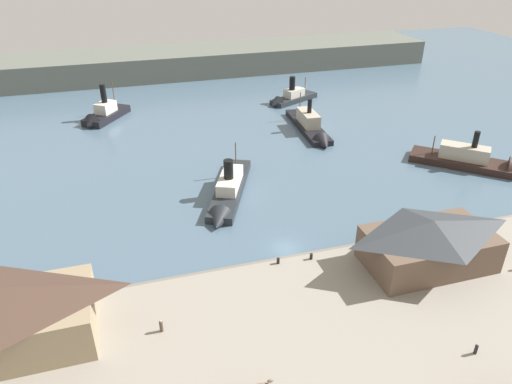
{
  "coord_description": "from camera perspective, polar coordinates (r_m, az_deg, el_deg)",
  "views": [
    {
      "loc": [
        -21.83,
        -56.79,
        43.39
      ],
      "look_at": [
        -0.28,
        15.34,
        2.0
      ],
      "focal_mm": 33.15,
      "sensor_mm": 36.0,
      "label": 1
    }
  ],
  "objects": [
    {
      "name": "ferry_mid_harbor",
      "position": [
        117.74,
        6.73,
        7.7
      ],
      "size": [
        6.52,
        25.85,
        9.5
      ],
      "color": "black",
      "rests_on": "ground"
    },
    {
      "name": "far_headland",
      "position": [
        172.76,
        -9.26,
        15.27
      ],
      "size": [
        180.0,
        24.0,
        8.0
      ],
      "primitive_type": "cube",
      "color": "#60665B",
      "rests_on": "ground"
    },
    {
      "name": "ground_plane",
      "position": [
        74.73,
        3.6,
        -6.76
      ],
      "size": [
        320.0,
        320.0,
        0.0
      ],
      "primitive_type": "plane",
      "color": "slate"
    },
    {
      "name": "seawall_edge",
      "position": [
        71.73,
        4.6,
        -8.03
      ],
      "size": [
        110.0,
        0.8,
        1.0
      ],
      "primitive_type": "cube",
      "color": "slate",
      "rests_on": "ground"
    },
    {
      "name": "pedestrian_near_west_shed",
      "position": [
        59.97,
        -11.37,
        -15.59
      ],
      "size": [
        0.43,
        0.43,
        1.73
      ],
      "color": "#4C3D33",
      "rests_on": "quay_promenade"
    },
    {
      "name": "ferry_departing_north",
      "position": [
        87.08,
        -3.44,
        -0.14
      ],
      "size": [
        14.32,
        25.13,
        8.74
      ],
      "color": "#23282D",
      "rests_on": "ground"
    },
    {
      "name": "ferry_approaching_west",
      "position": [
        140.0,
        4.07,
        11.25
      ],
      "size": [
        17.09,
        11.45,
        8.82
      ],
      "color": "#23282D",
      "rests_on": "ground"
    },
    {
      "name": "ferry_moored_west",
      "position": [
        131.26,
        -18.02,
        8.81
      ],
      "size": [
        13.37,
        15.98,
        10.84
      ],
      "color": "black",
      "rests_on": "ground"
    },
    {
      "name": "mooring_post_center_east",
      "position": [
        85.0,
        24.87,
        -3.59
      ],
      "size": [
        0.44,
        0.44,
        0.9
      ],
      "primitive_type": "cylinder",
      "color": "black",
      "rests_on": "quay_promenade"
    },
    {
      "name": "mooring_post_east",
      "position": [
        70.5,
        6.68,
        -7.73
      ],
      "size": [
        0.44,
        0.44,
        0.9
      ],
      "primitive_type": "cylinder",
      "color": "black",
      "rests_on": "quay_promenade"
    },
    {
      "name": "pedestrian_near_cart",
      "position": [
        61.84,
        25.02,
        -16.79
      ],
      "size": [
        0.37,
        0.37,
        1.51
      ],
      "color": "#232328",
      "rests_on": "quay_promenade"
    },
    {
      "name": "ferry_near_quay",
      "position": [
        109.2,
        25.21,
        3.29
      ],
      "size": [
        20.95,
        19.92,
        10.0
      ],
      "color": "black",
      "rests_on": "ground"
    },
    {
      "name": "mooring_post_center_west",
      "position": [
        69.27,
        2.69,
        -8.29
      ],
      "size": [
        0.44,
        0.44,
        0.9
      ],
      "primitive_type": "cylinder",
      "color": "black",
      "rests_on": "quay_promenade"
    },
    {
      "name": "ferry_shed_west_terminal",
      "position": [
        71.64,
        20.21,
        -5.72
      ],
      "size": [
        18.17,
        10.56,
        7.31
      ],
      "color": "brown",
      "rests_on": "quay_promenade"
    },
    {
      "name": "quay_promenade",
      "position": [
        59.31,
        11.21,
        -18.1
      ],
      "size": [
        110.0,
        36.0,
        1.2
      ],
      "primitive_type": "cube",
      "color": "gray",
      "rests_on": "ground"
    }
  ]
}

